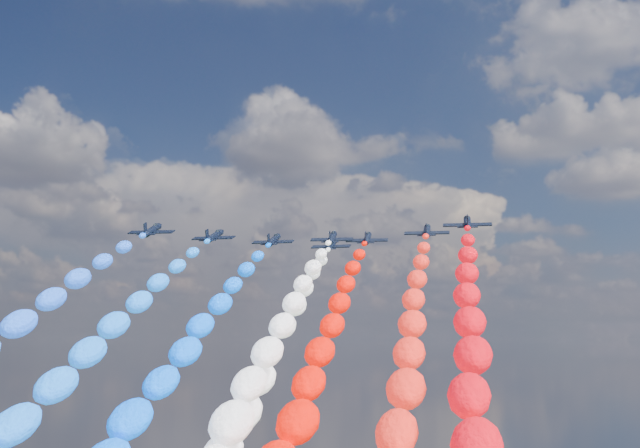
# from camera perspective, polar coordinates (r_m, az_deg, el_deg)

# --- Properties ---
(jet_0) EXTENTS (9.53, 12.52, 6.29)m
(jet_0) POSITION_cam_1_polar(r_m,az_deg,el_deg) (164.99, -11.45, -0.42)
(jet_0) COLOR black
(jet_1) EXTENTS (9.31, 12.37, 6.29)m
(jet_1) POSITION_cam_1_polar(r_m,az_deg,el_deg) (172.38, -7.28, -0.83)
(jet_1) COLOR black
(trail_1) EXTENTS (5.96, 116.59, 56.81)m
(trail_1) POSITION_cam_1_polar(r_m,az_deg,el_deg) (115.43, -16.65, -10.54)
(trail_1) COLOR blue
(jet_2) EXTENTS (8.97, 12.13, 6.29)m
(jet_2) POSITION_cam_1_polar(r_m,az_deg,el_deg) (178.17, -3.21, -1.11)
(jet_2) COLOR black
(trail_2) EXTENTS (5.96, 116.59, 56.81)m
(trail_2) POSITION_cam_1_polar(r_m,az_deg,el_deg) (119.49, -10.14, -10.64)
(trail_2) COLOR #0457FC
(jet_3) EXTENTS (9.41, 12.44, 6.29)m
(jet_3) POSITION_cam_1_polar(r_m,az_deg,el_deg) (173.58, 0.84, -0.94)
(jet_3) COLOR black
(trail_3) EXTENTS (5.96, 116.59, 56.81)m
(trail_3) POSITION_cam_1_polar(r_m,az_deg,el_deg) (113.63, -4.19, -10.89)
(trail_3) COLOR white
(jet_4) EXTENTS (9.24, 12.32, 6.29)m
(jet_4) POSITION_cam_1_polar(r_m,az_deg,el_deg) (186.63, 0.79, -1.44)
(jet_4) COLOR black
(trail_4) EXTENTS (5.96, 116.59, 56.81)m
(trail_4) POSITION_cam_1_polar(r_m,az_deg,el_deg) (126.72, -3.73, -10.59)
(trail_4) COLOR white
(jet_5) EXTENTS (9.26, 12.33, 6.29)m
(jet_5) POSITION_cam_1_polar(r_m,az_deg,el_deg) (175.28, 3.26, -1.00)
(jet_5) COLOR black
(trail_5) EXTENTS (5.96, 116.59, 56.81)m
(trail_5) POSITION_cam_1_polar(r_m,az_deg,el_deg) (114.78, -0.37, -10.88)
(trail_5) COLOR #F30B02
(jet_6) EXTENTS (8.99, 12.14, 6.29)m
(jet_6) POSITION_cam_1_polar(r_m,az_deg,el_deg) (164.32, 7.36, -0.48)
(jet_6) COLOR black
(trail_6) EXTENTS (5.96, 116.59, 56.81)m
(trail_6) POSITION_cam_1_polar(r_m,az_deg,el_deg) (103.18, 5.86, -11.17)
(trail_6) COLOR red
(jet_7) EXTENTS (8.90, 12.07, 6.29)m
(jet_7) POSITION_cam_1_polar(r_m,az_deg,el_deg) (153.84, 10.09, 0.09)
(jet_7) COLOR black
(trail_7) EXTENTS (5.96, 116.59, 56.81)m
(trail_7) POSITION_cam_1_polar(r_m,az_deg,el_deg) (92.51, 10.33, -11.46)
(trail_7) COLOR red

